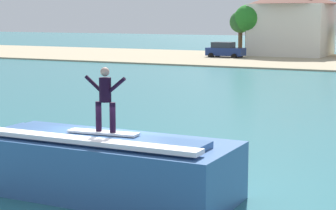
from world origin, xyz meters
name	(u,v)px	position (x,y,z in m)	size (l,w,h in m)	color
ground_plane	(110,188)	(0.00, 0.00, 0.00)	(260.00, 260.00, 0.00)	#286870
wave_crest	(105,166)	(0.28, -0.67, 0.83)	(7.17, 2.91, 1.75)	#355D96
surfboard	(103,132)	(0.35, -0.84, 1.78)	(2.02, 0.58, 0.06)	white
surfer	(105,96)	(0.45, -0.87, 2.78)	(1.25, 0.32, 1.72)	black
car_near_shore	(225,50)	(-16.25, 51.21, 0.95)	(4.31, 2.27, 1.86)	navy
house_with_chimney	(292,20)	(-10.34, 58.08, 4.40)	(10.76, 10.76, 8.56)	silver
tree_tall_bare	(248,19)	(-14.73, 54.55, 4.48)	(3.23, 3.23, 6.17)	brown
tree_short_bushy	(241,23)	(-15.68, 54.70, 4.02)	(2.61, 2.61, 5.44)	brown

